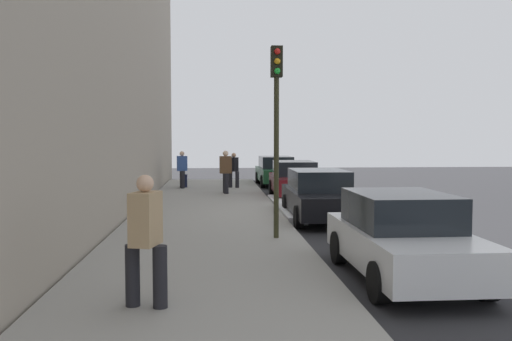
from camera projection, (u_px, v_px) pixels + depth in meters
ground_plane at (315, 218)px, 16.55m from camera, size 56.00×56.00×0.00m
sidewalk at (207, 217)px, 16.30m from camera, size 28.00×4.60×0.15m
lane_stripe_centre at (415, 217)px, 16.79m from camera, size 28.00×0.14×0.01m
snow_bank_curb at (284, 207)px, 18.31m from camera, size 6.23×0.56×0.22m
parked_car_green at (276, 171)px, 28.03m from camera, size 4.48×1.94×1.51m
parked_car_maroon at (295, 179)px, 22.32m from camera, size 4.59×1.97×1.51m
parked_car_black at (319, 195)px, 16.19m from camera, size 4.65×1.95×1.51m
parked_car_white at (402, 236)px, 9.41m from camera, size 4.15×1.92×1.51m
pedestrian_tan_coat at (146, 237)px, 7.36m from camera, size 0.56×0.59×1.83m
pedestrian_blue_coat at (182, 168)px, 24.94m from camera, size 0.56×0.50×1.71m
pedestrian_black_coat at (234, 169)px, 25.14m from camera, size 0.52×0.49×1.63m
pedestrian_brown_coat at (226, 171)px, 22.57m from camera, size 0.59×0.51×1.80m
traffic_light_pole at (277, 109)px, 12.37m from camera, size 0.35×0.26×4.43m
rolling_suitcase at (185, 181)px, 25.41m from camera, size 0.34×0.22×0.96m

